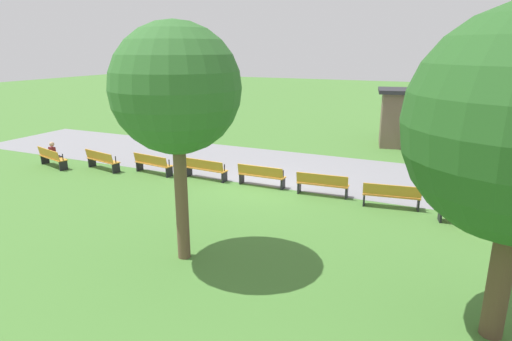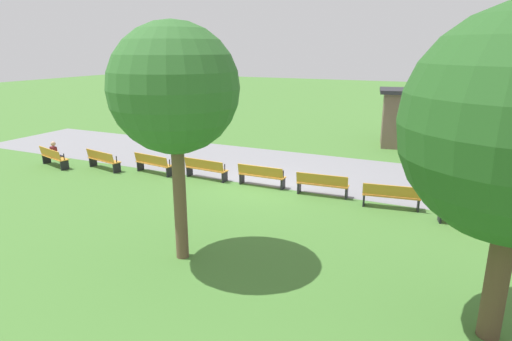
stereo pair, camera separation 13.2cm
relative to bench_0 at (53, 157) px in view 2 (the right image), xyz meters
The scene contains 13 objects.
ground_plane 10.10m from the bench_0, ahead, with size 120.00×120.00×0.00m, color #477A33.
path_paving 10.95m from the bench_0, 24.01° to the left, with size 34.71×5.98×0.01m, color gray.
bench_0 is the anchor object (origin of this frame).
bench_1 2.53m from the bench_0, 13.55° to the left, with size 1.98×0.85×0.89m.
bench_2 5.05m from the bench_0, 11.62° to the left, with size 1.97×0.73×0.89m.
bench_3 7.57m from the bench_0, ahead, with size 1.95×0.60×0.89m.
bench_4 10.08m from the bench_0, ahead, with size 1.92×0.47×0.89m.
bench_5 12.58m from the bench_0, ahead, with size 1.95×0.60×0.89m.
bench_6 15.07m from the bench_0, ahead, with size 1.97×0.73×0.89m.
bench_7 17.53m from the bench_0, ahead, with size 1.98×0.85×0.89m.
person_seated 0.21m from the bench_0, 65.98° to the left, with size 0.43×0.58×1.20m.
tree_0 12.30m from the bench_0, 25.22° to the right, with size 3.15×3.15×5.99m.
kiosk 18.71m from the bench_0, 38.21° to the left, with size 4.26×3.26×3.17m.
Camera 2 is at (6.69, -14.96, 5.35)m, focal length 30.13 mm.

